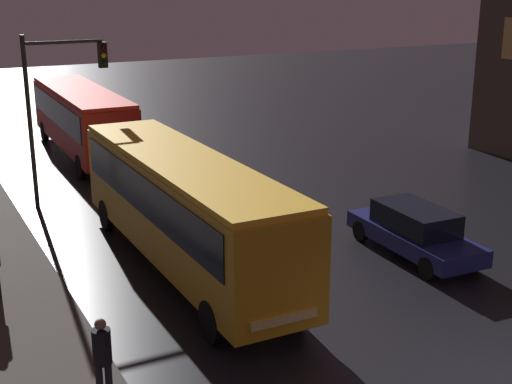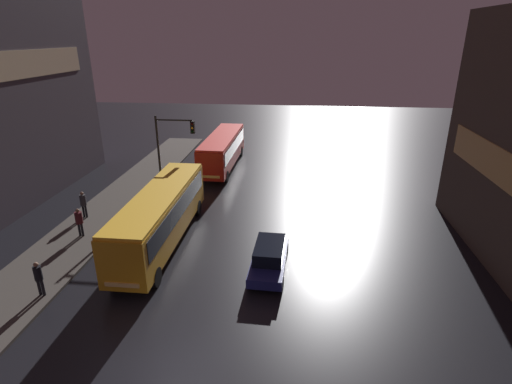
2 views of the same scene
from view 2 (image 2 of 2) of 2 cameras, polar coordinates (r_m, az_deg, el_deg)
name	(u,v)px [view 2 (image 2 of 2)]	position (r m, az deg, el deg)	size (l,w,h in m)	color
ground_plane	(179,370)	(16.35, -11.00, -23.68)	(120.00, 120.00, 0.00)	black
sidewalk_left	(83,232)	(27.15, -23.46, -5.30)	(4.00, 48.00, 0.15)	#47423D
bus_near	(161,212)	(23.59, -13.45, -2.86)	(2.39, 11.33, 3.25)	orange
bus_far	(222,148)	(36.79, -4.81, 6.29)	(2.56, 10.71, 3.07)	#AD1E19
car_taxi	(269,256)	(21.04, 1.92, -9.19)	(1.90, 4.76, 1.49)	navy
pedestrian_near	(83,202)	(28.67, -23.45, -1.33)	(0.53, 0.53, 1.81)	black
pedestrian_mid	(79,220)	(26.10, -23.96, -3.61)	(0.58, 0.58, 1.79)	black
pedestrian_far	(38,276)	(21.23, -28.65, -10.50)	(0.39, 0.39, 1.76)	black
traffic_light_main	(171,143)	(30.28, -12.08, 6.89)	(2.94, 0.35, 6.09)	#2D2D2D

